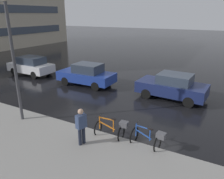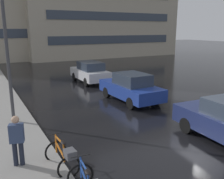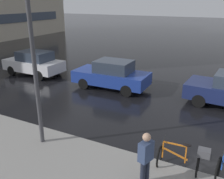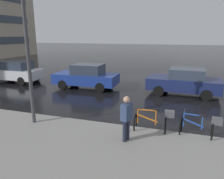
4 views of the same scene
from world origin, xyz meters
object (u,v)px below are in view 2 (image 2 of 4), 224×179
(pedestrian, at_px, (17,140))
(car_white, at_px, (90,72))
(car_blue, at_px, (131,87))
(streetlamp, at_px, (6,38))
(bicycle_second, at_px, (64,157))

(pedestrian, bearing_deg, car_white, 56.65)
(car_blue, bearing_deg, streetlamp, -174.74)
(bicycle_second, height_order, streetlamp, streetlamp)
(car_blue, xyz_separation_m, car_white, (0.06, 5.97, 0.01))
(car_blue, height_order, pedestrian, pedestrian)
(car_white, bearing_deg, streetlamp, -134.93)
(car_white, relative_size, streetlamp, 0.69)
(bicycle_second, height_order, car_blue, car_blue)
(bicycle_second, bearing_deg, car_white, 62.87)
(bicycle_second, relative_size, car_blue, 0.34)
(bicycle_second, relative_size, streetlamp, 0.24)
(car_blue, xyz_separation_m, pedestrian, (-6.86, -4.55, 0.14))
(streetlamp, bearing_deg, car_white, 45.07)
(car_white, height_order, pedestrian, pedestrian)
(bicycle_second, height_order, pedestrian, pedestrian)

